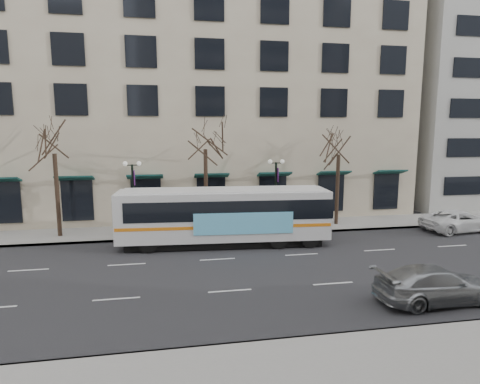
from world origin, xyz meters
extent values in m
plane|color=black|center=(0.00, 0.00, 0.00)|extent=(160.00, 160.00, 0.00)
cube|color=gray|center=(5.00, 9.00, 0.07)|extent=(80.00, 4.00, 0.15)
cube|color=tan|center=(-2.00, 21.00, 12.00)|extent=(40.00, 20.00, 24.00)
cylinder|color=black|center=(-10.00, 8.80, 2.87)|extent=(0.28, 0.28, 5.74)
cylinder|color=black|center=(0.00, 8.80, 2.97)|extent=(0.28, 0.28, 5.95)
cylinder|color=black|center=(10.00, 8.80, 2.73)|extent=(0.28, 0.28, 5.46)
cylinder|color=black|center=(-5.00, 8.20, 2.50)|extent=(0.16, 0.16, 5.00)
cylinder|color=black|center=(-5.00, 8.20, 0.15)|extent=(0.36, 0.36, 0.30)
cube|color=black|center=(-5.00, 8.20, 4.95)|extent=(0.90, 0.06, 0.06)
sphere|color=silver|center=(-5.45, 8.20, 5.05)|extent=(0.32, 0.32, 0.32)
sphere|color=silver|center=(-4.55, 8.20, 5.05)|extent=(0.32, 0.32, 0.32)
cube|color=#531B66|center=(-4.88, 8.20, 4.10)|extent=(0.04, 0.45, 1.00)
cylinder|color=black|center=(5.00, 8.20, 2.50)|extent=(0.16, 0.16, 5.00)
cylinder|color=black|center=(5.00, 8.20, 0.15)|extent=(0.36, 0.36, 0.30)
cube|color=black|center=(5.00, 8.20, 4.95)|extent=(0.90, 0.06, 0.06)
sphere|color=silver|center=(4.55, 8.20, 5.05)|extent=(0.32, 0.32, 0.32)
sphere|color=silver|center=(5.45, 8.20, 5.05)|extent=(0.32, 0.32, 0.32)
cube|color=#531B66|center=(5.12, 8.20, 4.10)|extent=(0.04, 0.45, 1.00)
cube|color=silver|center=(0.79, 5.19, 2.01)|extent=(13.37, 3.77, 3.03)
cube|color=black|center=(0.79, 5.19, 0.30)|extent=(12.29, 3.36, 0.50)
cube|color=black|center=(1.12, 5.17, 2.48)|extent=(12.85, 3.78, 1.21)
cube|color=orange|center=(0.79, 5.19, 1.49)|extent=(13.24, 3.80, 0.20)
cube|color=#64C7F4|center=(1.78, 3.65, 1.71)|extent=(6.04, 0.49, 1.32)
cube|color=silver|center=(0.79, 5.19, 3.55)|extent=(12.69, 3.44, 0.09)
cylinder|color=black|center=(-3.91, 4.25, 0.55)|extent=(1.12, 0.38, 1.10)
cylinder|color=black|center=(-3.74, 6.77, 0.55)|extent=(1.12, 0.38, 1.10)
cylinder|color=black|center=(3.99, 3.70, 0.55)|extent=(1.12, 0.38, 1.10)
cylinder|color=black|center=(4.17, 6.22, 0.55)|extent=(1.12, 0.38, 1.10)
cylinder|color=black|center=(5.97, 3.56, 0.55)|extent=(1.12, 0.38, 1.10)
cylinder|color=black|center=(6.14, 6.08, 0.55)|extent=(1.12, 0.38, 1.10)
imported|color=#95989C|center=(8.48, -5.00, 0.77)|extent=(5.38, 2.29, 1.55)
imported|color=white|center=(18.12, 5.67, 0.77)|extent=(5.76, 3.09, 1.54)
camera|label=1|loc=(-2.64, -19.51, 7.26)|focal=30.00mm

